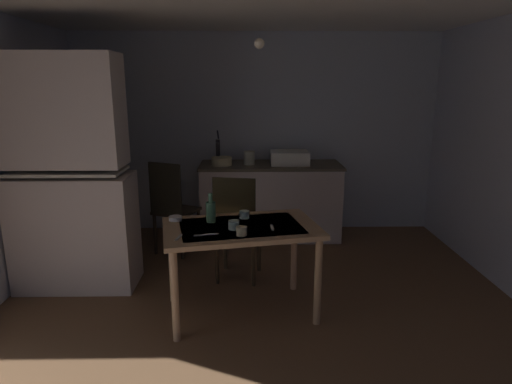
% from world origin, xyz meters
% --- Properties ---
extents(ground_plane, '(5.35, 5.35, 0.00)m').
position_xyz_m(ground_plane, '(0.00, 0.00, 0.00)').
color(ground_plane, brown).
extents(wall_back, '(4.45, 0.10, 2.39)m').
position_xyz_m(wall_back, '(0.00, 2.04, 1.19)').
color(wall_back, silver).
rests_on(wall_back, ground).
extents(hutch_cabinet, '(1.03, 0.48, 2.05)m').
position_xyz_m(hutch_cabinet, '(-1.64, 0.38, 0.96)').
color(hutch_cabinet, beige).
rests_on(hutch_cabinet, ground).
extents(counter_cabinet, '(1.65, 0.64, 0.88)m').
position_xyz_m(counter_cabinet, '(0.17, 1.67, 0.44)').
color(counter_cabinet, beige).
rests_on(counter_cabinet, ground).
extents(sink_basin, '(0.44, 0.34, 0.15)m').
position_xyz_m(sink_basin, '(0.39, 1.67, 0.96)').
color(sink_basin, white).
rests_on(sink_basin, counter_cabinet).
extents(hand_pump, '(0.05, 0.27, 0.39)m').
position_xyz_m(hand_pump, '(-0.44, 1.72, 1.05)').
color(hand_pump, '#232328').
rests_on(hand_pump, counter_cabinet).
extents(mixing_bowl_counter, '(0.24, 0.24, 0.09)m').
position_xyz_m(mixing_bowl_counter, '(-0.40, 1.62, 0.93)').
color(mixing_bowl_counter, beige).
rests_on(mixing_bowl_counter, counter_cabinet).
extents(stoneware_crock, '(0.13, 0.13, 0.15)m').
position_xyz_m(stoneware_crock, '(-0.08, 1.66, 0.96)').
color(stoneware_crock, beige).
rests_on(stoneware_crock, counter_cabinet).
extents(dining_table, '(1.30, 0.94, 0.73)m').
position_xyz_m(dining_table, '(-0.15, -0.15, 0.64)').
color(dining_table, tan).
rests_on(dining_table, ground).
extents(chair_far_side, '(0.46, 0.46, 1.01)m').
position_xyz_m(chair_far_side, '(-0.20, 0.44, 0.53)').
color(chair_far_side, '#342617').
rests_on(chair_far_side, ground).
extents(chair_by_counter, '(0.53, 0.53, 1.01)m').
position_xyz_m(chair_by_counter, '(-0.90, 1.13, 0.53)').
color(chair_by_counter, '#2D241A').
rests_on(chair_by_counter, ground).
extents(serving_bowl_wide, '(0.11, 0.11, 0.03)m').
position_xyz_m(serving_bowl_wide, '(-0.68, 0.01, 0.75)').
color(serving_bowl_wide, white).
rests_on(serving_bowl_wide, dining_table).
extents(teacup_mint, '(0.08, 0.08, 0.06)m').
position_xyz_m(teacup_mint, '(-0.14, -0.36, 0.76)').
color(teacup_mint, beige).
rests_on(teacup_mint, dining_table).
extents(teacup_cream, '(0.08, 0.08, 0.06)m').
position_xyz_m(teacup_cream, '(-0.13, 0.06, 0.76)').
color(teacup_cream, '#ADD1C1').
rests_on(teacup_cream, dining_table).
extents(mug_tall, '(0.08, 0.08, 0.07)m').
position_xyz_m(mug_tall, '(-0.20, -0.22, 0.76)').
color(mug_tall, '#ADD1C1').
rests_on(mug_tall, dining_table).
extents(glass_bottle, '(0.08, 0.08, 0.23)m').
position_xyz_m(glass_bottle, '(-0.39, -0.04, 0.82)').
color(glass_bottle, '#4C7F56').
rests_on(glass_bottle, dining_table).
extents(table_knife, '(0.18, 0.06, 0.00)m').
position_xyz_m(table_knife, '(-0.40, -0.35, 0.73)').
color(table_knife, silver).
rests_on(table_knife, dining_table).
extents(teaspoon_near_bowl, '(0.02, 0.13, 0.00)m').
position_xyz_m(teaspoon_near_bowl, '(0.09, -0.19, 0.73)').
color(teaspoon_near_bowl, beige).
rests_on(teaspoon_near_bowl, dining_table).
extents(teaspoon_by_cup, '(0.04, 0.13, 0.00)m').
position_xyz_m(teaspoon_by_cup, '(-0.59, -0.40, 0.73)').
color(teaspoon_by_cup, beige).
rests_on(teaspoon_by_cup, dining_table).
extents(pendant_bulb, '(0.08, 0.08, 0.08)m').
position_xyz_m(pendant_bulb, '(-0.00, 0.24, 2.11)').
color(pendant_bulb, '#F9EFCC').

